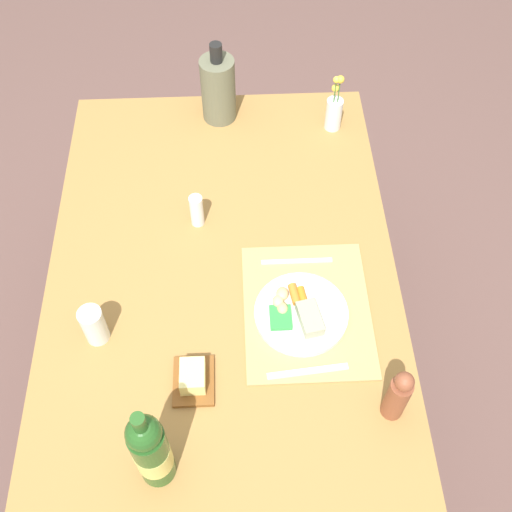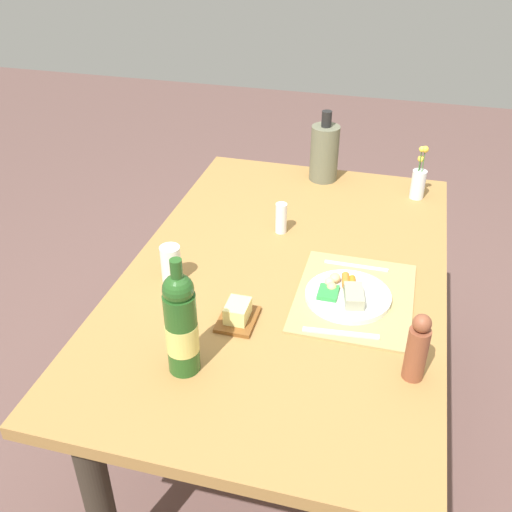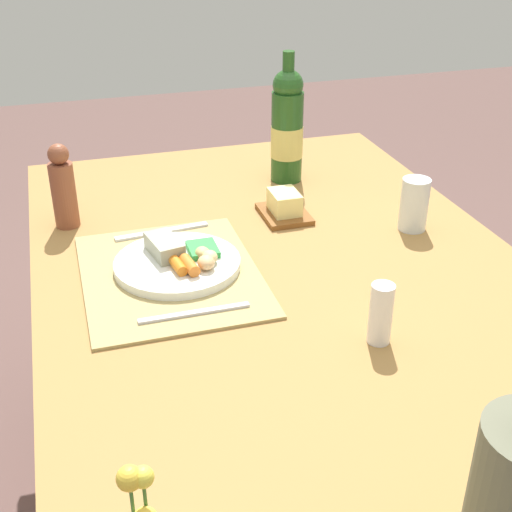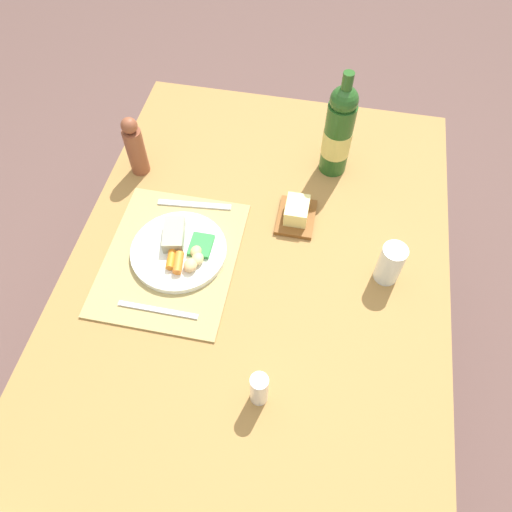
{
  "view_description": "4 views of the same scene",
  "coord_description": "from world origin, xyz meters",
  "views": [
    {
      "loc": [
        -0.91,
        -0.05,
        2.14
      ],
      "look_at": [
        0.08,
        -0.09,
        0.75
      ],
      "focal_mm": 43.66,
      "sensor_mm": 36.0,
      "label": 1
    },
    {
      "loc": [
        -1.49,
        -0.3,
        1.76
      ],
      "look_at": [
        -0.06,
        0.08,
        0.8
      ],
      "focal_mm": 41.9,
      "sensor_mm": 36.0,
      "label": 2
    },
    {
      "loc": [
        1.05,
        -0.39,
        1.39
      ],
      "look_at": [
        -0.03,
        -0.07,
        0.78
      ],
      "focal_mm": 48.45,
      "sensor_mm": 36.0,
      "label": 3
    },
    {
      "loc": [
        0.54,
        0.12,
        1.76
      ],
      "look_at": [
        -0.07,
        0.0,
        0.83
      ],
      "focal_mm": 34.14,
      "sensor_mm": 36.0,
      "label": 4
    }
  ],
  "objects": [
    {
      "name": "ground_plane",
      "position": [
        0.0,
        0.0,
        0.0
      ],
      "size": [
        8.0,
        8.0,
        0.0
      ],
      "primitive_type": "plane",
      "color": "brown"
    },
    {
      "name": "dining_table",
      "position": [
        0.0,
        0.0,
        0.62
      ],
      "size": [
        1.54,
        0.96,
        0.72
      ],
      "color": "#9E733D",
      "rests_on": "ground_plane"
    },
    {
      "name": "placemat",
      "position": [
        -0.09,
        -0.22,
        0.73
      ],
      "size": [
        0.41,
        0.33,
        0.01
      ],
      "primitive_type": "cube",
      "color": "tan",
      "rests_on": "dining_table"
    },
    {
      "name": "dinner_plate",
      "position": [
        -0.11,
        -0.2,
        0.74
      ],
      "size": [
        0.24,
        0.24,
        0.05
      ],
      "color": "white",
      "rests_on": "placemat"
    },
    {
      "name": "fork",
      "position": [
        -0.26,
        -0.21,
        0.73
      ],
      "size": [
        0.04,
        0.2,
        0.0
      ],
      "primitive_type": "cube",
      "rotation": [
        0.0,
        0.0,
        0.1
      ],
      "color": "silver",
      "rests_on": "placemat"
    },
    {
      "name": "knife",
      "position": [
        0.07,
        -0.21,
        0.73
      ],
      "size": [
        0.01,
        0.2,
        0.0
      ],
      "primitive_type": "cube",
      "rotation": [
        0.0,
        0.0,
        0.0
      ],
      "color": "silver",
      "rests_on": "placemat"
    },
    {
      "name": "wine_bottle",
      "position": [
        -0.49,
        0.15,
        0.86
      ],
      "size": [
        0.08,
        0.08,
        0.32
      ],
      "color": "#24531E",
      "rests_on": "dining_table"
    },
    {
      "name": "water_tumbler",
      "position": [
        -0.14,
        0.32,
        0.77
      ],
      "size": [
        0.06,
        0.06,
        0.12
      ],
      "color": "silver",
      "rests_on": "dining_table"
    },
    {
      "name": "butter_dish",
      "position": [
        -0.28,
        0.07,
        0.75
      ],
      "size": [
        0.13,
        0.1,
        0.06
      ],
      "color": "brown",
      "rests_on": "dining_table"
    },
    {
      "name": "salt_shaker",
      "position": [
        0.22,
        0.07,
        0.78
      ],
      "size": [
        0.04,
        0.04,
        0.11
      ],
      "primitive_type": "cylinder",
      "color": "white",
      "rests_on": "dining_table"
    },
    {
      "name": "pepper_mill",
      "position": [
        -0.37,
        -0.4,
        0.81
      ],
      "size": [
        0.05,
        0.05,
        0.19
      ],
      "color": "brown",
      "rests_on": "dining_table"
    }
  ]
}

